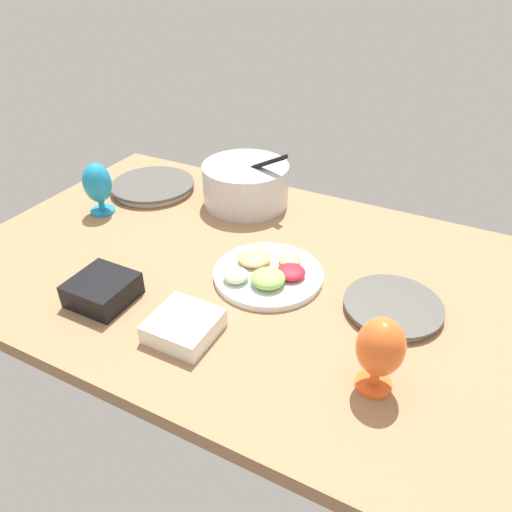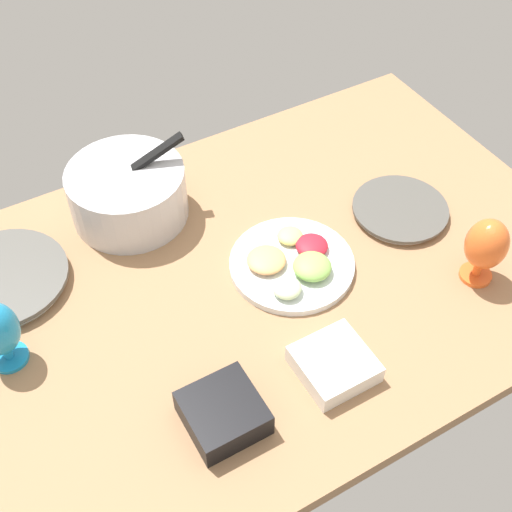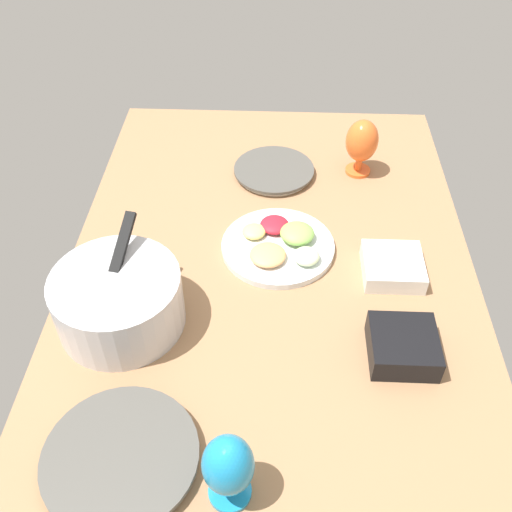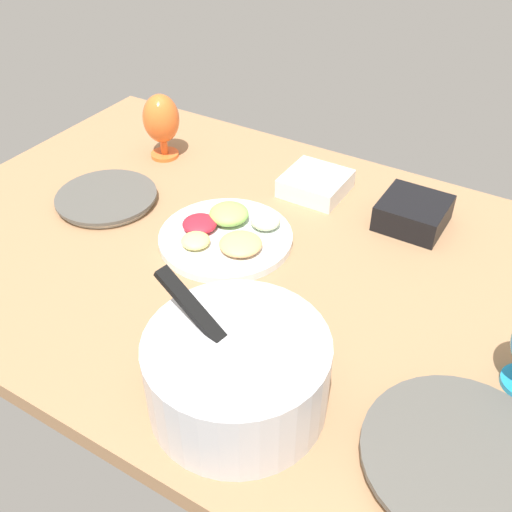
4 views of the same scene
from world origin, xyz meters
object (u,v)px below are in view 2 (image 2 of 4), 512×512
fruit_platter (293,263)px  square_bowl_white (334,363)px  hurricane_glass_orange (486,246)px  dinner_plate_right (401,211)px  square_bowl_black (223,412)px  mixing_bowl (128,192)px  dinner_plate_left (4,279)px

fruit_platter → square_bowl_white: 29.36cm
fruit_platter → hurricane_glass_orange: (35.84, -23.44, 8.74)cm
dinner_plate_right → hurricane_glass_orange: size_ratio=1.38×
hurricane_glass_orange → square_bowl_white: hurricane_glass_orange is taller
dinner_plate_right → square_bowl_black: 72.61cm
fruit_platter → square_bowl_black: size_ratio=2.03×
mixing_bowl → dinner_plate_left: bearing=-168.5°
square_bowl_white → dinner_plate_left: bearing=132.6°
square_bowl_black → square_bowl_white: 25.41cm
dinner_plate_right → square_bowl_black: size_ratio=1.67×
dinner_plate_right → square_bowl_white: size_ratio=1.65×
dinner_plate_left → mixing_bowl: 35.75cm
dinner_plate_left → dinner_plate_right: 97.89cm
fruit_platter → dinner_plate_right: bearing=3.1°
mixing_bowl → fruit_platter: size_ratio=1.02×
square_bowl_black → hurricane_glass_orange: bearing=3.2°
mixing_bowl → hurricane_glass_orange: size_ratio=1.71×
dinner_plate_left → dinner_plate_right: (94.00, -27.35, -0.43)cm
hurricane_glass_orange → mixing_bowl: bearing=136.0°
mixing_bowl → fruit_platter: mixing_bowl is taller
dinner_plate_left → hurricane_glass_orange: hurricane_glass_orange is taller
dinner_plate_left → mixing_bowl: mixing_bowl is taller
dinner_plate_right → square_bowl_black: square_bowl_black is taller
square_bowl_black → square_bowl_white: (25.38, -1.09, -0.83)cm
dinner_plate_left → dinner_plate_right: bearing=-16.2°
hurricane_glass_orange → square_bowl_black: (-68.85, -3.80, -7.06)cm
mixing_bowl → square_bowl_black: bearing=-96.4°
dinner_plate_left → square_bowl_black: square_bowl_black is taller
square_bowl_black → square_bowl_white: bearing=-2.5°
mixing_bowl → square_bowl_black: size_ratio=2.07×
mixing_bowl → square_bowl_white: (18.31, -64.49, -4.88)cm
mixing_bowl → hurricane_glass_orange: 85.89cm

